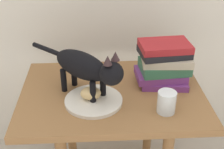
{
  "coord_description": "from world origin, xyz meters",
  "views": [
    {
      "loc": [
        -0.06,
        -1.1,
        1.26
      ],
      "look_at": [
        0.0,
        0.0,
        0.64
      ],
      "focal_mm": 50.01,
      "sensor_mm": 36.0,
      "label": 1
    }
  ],
  "objects": [
    {
      "name": "plate",
      "position": [
        -0.08,
        -0.08,
        0.57
      ],
      "size": [
        0.23,
        0.23,
        0.01
      ],
      "primitive_type": "cylinder",
      "color": "silver",
      "rests_on": "side_table"
    },
    {
      "name": "side_table",
      "position": [
        0.0,
        0.0,
        0.47
      ],
      "size": [
        0.76,
        0.55,
        0.56
      ],
      "color": "olive",
      "rests_on": "ground"
    },
    {
      "name": "candle_jar",
      "position": [
        0.19,
        -0.15,
        0.6
      ],
      "size": [
        0.07,
        0.07,
        0.08
      ],
      "color": "silver",
      "rests_on": "side_table"
    },
    {
      "name": "cat",
      "position": [
        -0.1,
        -0.03,
        0.69
      ],
      "size": [
        0.38,
        0.34,
        0.23
      ],
      "color": "black",
      "rests_on": "side_table"
    },
    {
      "name": "bread_roll",
      "position": [
        -0.09,
        -0.07,
        0.6
      ],
      "size": [
        0.08,
        0.06,
        0.05
      ],
      "primitive_type": "ellipsoid",
      "rotation": [
        0.0,
        0.0,
        3.12
      ],
      "color": "#E0BC7A",
      "rests_on": "plate"
    },
    {
      "name": "book_stack",
      "position": [
        0.22,
        0.06,
        0.65
      ],
      "size": [
        0.23,
        0.17,
        0.19
      ],
      "color": "#72337A",
      "rests_on": "side_table"
    }
  ]
}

